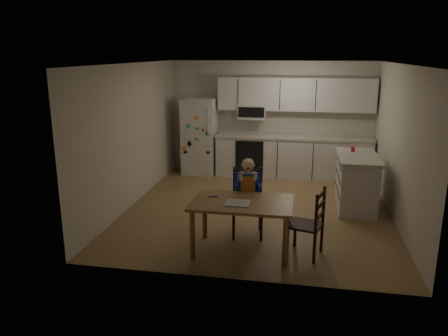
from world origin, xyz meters
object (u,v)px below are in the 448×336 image
Objects in this scene: kitchen_island at (356,182)px; dining_table at (242,208)px; red_cup at (353,149)px; chair_booster at (248,189)px; refrigerator at (200,136)px; chair_side at (312,219)px.

kitchen_island reaches higher than dining_table.
kitchen_island is 0.94× the size of dining_table.
chair_booster reaches higher than red_cup.
refrigerator is 3.59m from chair_booster.
chair_booster is (-0.01, 0.62, 0.08)m from dining_table.
dining_table is at bearing -68.65° from refrigerator.
kitchen_island is at bearing 32.26° from chair_booster.
dining_table is at bearing -129.39° from kitchen_island.
refrigerator reaches higher than dining_table.
refrigerator is at bearing 106.55° from chair_booster.
red_cup reaches higher than dining_table.
chair_booster reaches higher than dining_table.
chair_side is (2.46, -3.85, -0.31)m from refrigerator.
dining_table is 0.62m from chair_booster.
kitchen_island is at bearing 175.33° from chair_side.
chair_booster is (-1.73, -1.48, 0.24)m from kitchen_island.
chair_side is at bearing -106.79° from red_cup.
refrigerator is 4.16m from dining_table.
refrigerator is 3.50m from red_cup.
refrigerator is at bearing 111.35° from dining_table.
kitchen_island is 0.61m from red_cup.
kitchen_island is 2.22m from chair_side.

